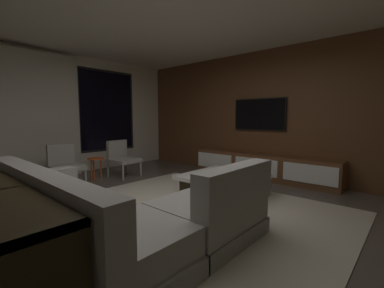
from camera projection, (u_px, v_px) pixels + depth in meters
floor at (167, 218)px, 3.26m from camera, size 9.20×9.20×0.00m
back_wall_with_window at (49, 115)px, 5.46m from camera, size 6.60×0.30×2.70m
media_wall at (272, 114)px, 5.41m from camera, size 0.12×7.80×2.70m
area_rug at (191, 212)px, 3.46m from camera, size 3.20×3.80×0.01m
sectional_couch at (116, 217)px, 2.53m from camera, size 1.98×2.50×0.82m
coffee_table at (223, 185)px, 4.11m from camera, size 1.16×1.16×0.36m
book_stack_on_coffee_table at (227, 171)px, 4.24m from camera, size 0.30×0.21×0.05m
accent_chair_near_window at (122, 157)px, 5.55m from camera, size 0.59×0.61×0.78m
accent_chair_by_curtain at (64, 163)px, 4.77m from camera, size 0.56×0.58×0.78m
side_stool at (96, 162)px, 5.21m from camera, size 0.32×0.32×0.46m
media_console at (262, 167)px, 5.34m from camera, size 0.46×3.10×0.52m
mounted_tv at (259, 114)px, 5.49m from camera, size 0.05×1.17×0.68m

